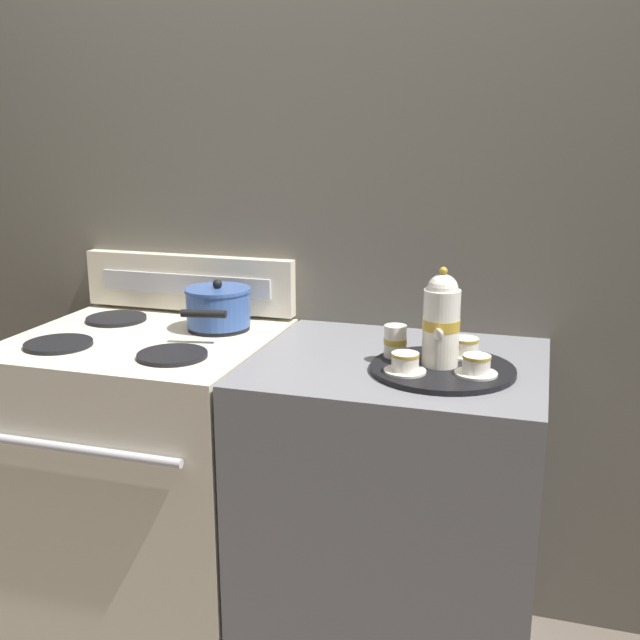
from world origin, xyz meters
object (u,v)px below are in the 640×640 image
object	(u,v)px
teacup_front	(465,347)
teacup_right	(405,363)
stove	(151,481)
serving_tray	(442,369)
creamer_jug	(395,341)
saucepan	(218,307)
teacup_left	(476,365)
teapot	(441,320)

from	to	relation	value
teacup_front	teacup_right	bearing A→B (deg)	-125.37
teacup_right	stove	bearing A→B (deg)	170.49
serving_tray	creamer_jug	size ratio (longest dim) A/B	4.31
saucepan	teacup_left	world-z (taller)	saucepan
serving_tray	teapot	distance (m)	0.12
creamer_jug	teacup_right	bearing A→B (deg)	-67.67
teapot	creamer_jug	size ratio (longest dim) A/B	2.98
saucepan	serving_tray	bearing A→B (deg)	-16.45
teacup_right	teacup_front	size ratio (longest dim) A/B	1.00
saucepan	teacup_front	world-z (taller)	saucepan
saucepan	teacup_right	distance (m)	0.67
saucepan	creamer_jug	xyz separation A→B (m)	(0.56, -0.16, -0.01)
teapot	teacup_left	xyz separation A→B (m)	(0.09, -0.05, -0.09)
serving_tray	teacup_left	xyz separation A→B (m)	(0.08, -0.04, 0.03)
serving_tray	teacup_left	bearing A→B (deg)	-25.18
teacup_right	teacup_front	distance (m)	0.21
stove	creamer_jug	size ratio (longest dim) A/B	11.09
stove	teacup_front	bearing A→B (deg)	2.65
creamer_jug	teacup_left	bearing A→B (deg)	-21.96
saucepan	stove	bearing A→B (deg)	-140.39
teapot	teacup_front	xyz separation A→B (m)	(0.05, 0.09, -0.09)
teacup_left	teacup_right	world-z (taller)	same
stove	saucepan	distance (m)	0.57
teacup_right	creamer_jug	xyz separation A→B (m)	(-0.05, 0.12, 0.02)
teacup_left	creamer_jug	bearing A→B (deg)	158.04
serving_tray	teapot	xyz separation A→B (m)	(-0.01, 0.01, 0.12)
teapot	teacup_left	distance (m)	0.14
serving_tray	stove	bearing A→B (deg)	176.02
teapot	creamer_jug	xyz separation A→B (m)	(-0.12, 0.04, -0.07)
teacup_left	creamer_jug	world-z (taller)	creamer_jug
stove	serving_tray	size ratio (longest dim) A/B	2.57
saucepan	teapot	size ratio (longest dim) A/B	1.11
serving_tray	teacup_right	bearing A→B (deg)	-138.29
serving_tray	teacup_front	world-z (taller)	teacup_front
teacup_front	saucepan	bearing A→B (deg)	172.10
teacup_left	creamer_jug	size ratio (longest dim) A/B	1.23
saucepan	serving_tray	size ratio (longest dim) A/B	0.77
serving_tray	creamer_jug	bearing A→B (deg)	160.25
stove	teacup_left	bearing A→B (deg)	-6.01
serving_tray	teacup_front	size ratio (longest dim) A/B	3.49
saucepan	teacup_front	distance (m)	0.74
saucepan	teapot	xyz separation A→B (m)	(0.68, -0.20, 0.06)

